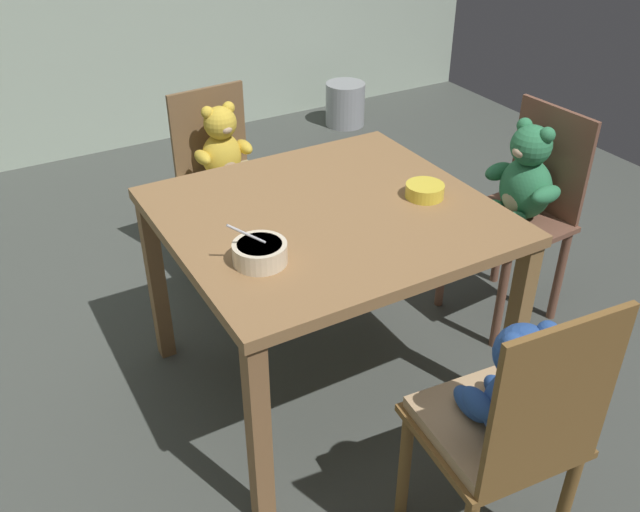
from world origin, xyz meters
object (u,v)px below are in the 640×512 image
object	(u,v)px
porridge_bowl_yellow_near_right	(425,190)
metal_pail	(345,104)
teddy_chair_near_right	(522,192)
porridge_bowl_cream_near_left	(260,252)
teddy_chair_far_center	(225,169)
teddy_chair_near_front	(509,411)
dining_table	(327,234)

from	to	relation	value
porridge_bowl_yellow_near_right	metal_pail	xyz separation A→B (m)	(1.07, 2.23, -0.60)
teddy_chair_near_right	porridge_bowl_cream_near_left	size ratio (longest dim) A/B	5.24
porridge_bowl_cream_near_left	metal_pail	world-z (taller)	porridge_bowl_cream_near_left
porridge_bowl_yellow_near_right	porridge_bowl_cream_near_left	bearing A→B (deg)	-172.05
porridge_bowl_cream_near_left	porridge_bowl_yellow_near_right	bearing A→B (deg)	7.95
teddy_chair_far_center	porridge_bowl_yellow_near_right	distance (m)	1.01
porridge_bowl_cream_near_left	metal_pail	size ratio (longest dim) A/B	0.58
teddy_chair_near_front	porridge_bowl_yellow_near_right	size ratio (longest dim) A/B	7.03
porridge_bowl_yellow_near_right	porridge_bowl_cream_near_left	size ratio (longest dim) A/B	0.78
dining_table	teddy_chair_far_center	world-z (taller)	teddy_chair_far_center
teddy_chair_far_center	metal_pail	xyz separation A→B (m)	(1.41, 1.30, -0.38)
teddy_chair_far_center	porridge_bowl_yellow_near_right	size ratio (longest dim) A/B	6.51
teddy_chair_near_right	teddy_chair_near_front	bearing A→B (deg)	41.62
dining_table	porridge_bowl_cream_near_left	bearing A→B (deg)	-152.42
teddy_chair_near_front	porridge_bowl_cream_near_left	size ratio (longest dim) A/B	5.47
dining_table	teddy_chair_near_front	xyz separation A→B (m)	(0.03, -0.85, -0.09)
porridge_bowl_yellow_near_right	metal_pail	world-z (taller)	porridge_bowl_yellow_near_right
porridge_bowl_yellow_near_right	teddy_chair_near_front	bearing A→B (deg)	-111.13
teddy_chair_near_right	teddy_chair_far_center	bearing A→B (deg)	-46.01
porridge_bowl_cream_near_left	metal_pail	bearing A→B (deg)	53.45
teddy_chair_near_right	metal_pail	world-z (taller)	teddy_chair_near_right
teddy_chair_near_front	porridge_bowl_yellow_near_right	xyz separation A→B (m)	(0.30, 0.77, 0.20)
teddy_chair_near_right	porridge_bowl_yellow_near_right	size ratio (longest dim) A/B	6.73
teddy_chair_far_center	dining_table	bearing A→B (deg)	-3.44
dining_table	porridge_bowl_cream_near_left	size ratio (longest dim) A/B	6.18
porridge_bowl_yellow_near_right	metal_pail	bearing A→B (deg)	64.43
porridge_bowl_yellow_near_right	teddy_chair_near_right	bearing A→B (deg)	9.08
teddy_chair_far_center	teddy_chair_near_right	distance (m)	1.23
teddy_chair_far_center	porridge_bowl_yellow_near_right	bearing A→B (deg)	16.13
dining_table	teddy_chair_near_right	bearing A→B (deg)	0.81
dining_table	porridge_bowl_cream_near_left	distance (m)	0.38
teddy_chair_near_front	metal_pail	xyz separation A→B (m)	(1.36, 3.00, -0.40)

